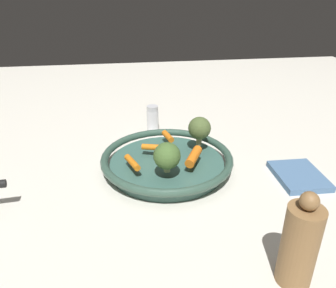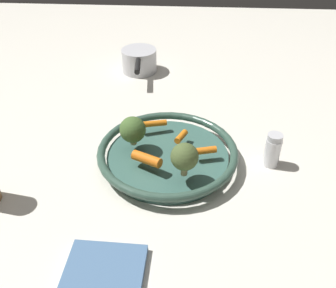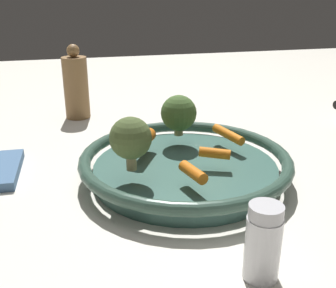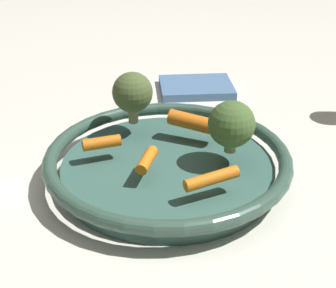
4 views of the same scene
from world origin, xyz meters
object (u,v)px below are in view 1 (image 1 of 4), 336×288
Objects in this scene: baby_carrot_near_rim at (168,136)px; broccoli_floret_large at (167,156)px; baby_carrot_left at (132,162)px; baby_carrot_back at (151,147)px; serving_bowl at (167,161)px; broccoli_floret_edge at (199,128)px; dish_towel at (299,176)px; salt_shaker at (153,119)px; pepper_mill at (300,244)px; baby_carrot_center at (194,157)px.

broccoli_floret_large is at bearing 171.01° from baby_carrot_near_rim.
baby_carrot_left is 1.35× the size of baby_carrot_near_rim.
baby_carrot_back and baby_carrot_near_rim have the same top height.
broccoli_floret_edge reaches higher than serving_bowl.
broccoli_floret_large is 0.31m from dish_towel.
baby_carrot_left is 0.09m from broccoli_floret_large.
broccoli_floret_large is at bearing 140.09° from broccoli_floret_edge.
serving_bowl is 0.23m from salt_shaker.
broccoli_floret_large reaches higher than dish_towel.
baby_carrot_near_rim is at bearing 16.36° from pepper_mill.
baby_carrot_back is 0.28× the size of pepper_mill.
salt_shaker is at bearing 9.14° from baby_carrot_near_rim.
baby_carrot_back is 0.07m from baby_carrot_near_rim.
baby_carrot_near_rim is at bearing 58.87° from broccoli_floret_edge.
broccoli_floret_edge is 0.40m from pepper_mill.
broccoli_floret_edge is (0.04, -0.09, 0.06)m from serving_bowl.
baby_carrot_near_rim is 0.72× the size of broccoli_floret_large.
baby_carrot_back is (0.03, 0.03, 0.03)m from serving_bowl.
baby_carrot_center is 0.08m from broccoli_floret_large.
baby_carrot_near_rim is at bearing -42.34° from baby_carrot_back.
serving_bowl is at bearing -64.17° from baby_carrot_left.
dish_towel is (-0.04, -0.24, -0.05)m from baby_carrot_center.
pepper_mill reaches higher than baby_carrot_center.
broccoli_floret_edge is (-0.04, -0.07, 0.04)m from baby_carrot_near_rim.
broccoli_floret_edge is 0.25m from dish_towel.
baby_carrot_left is at bearing 144.76° from baby_carrot_back.
broccoli_floret_large is 0.31m from salt_shaker.
baby_carrot_back is 0.11m from broccoli_floret_large.
baby_carrot_left is 0.19m from broccoli_floret_edge.
baby_carrot_left is 0.81× the size of salt_shaker.
broccoli_floret_large is (-0.16, 0.03, 0.03)m from baby_carrot_near_rim.
salt_shaker is 0.60m from pepper_mill.
serving_bowl is 0.09m from baby_carrot_near_rim.
dish_towel is (0.27, -0.15, -0.06)m from pepper_mill.
baby_carrot_back is at bearing 94.96° from broccoli_floret_edge.
broccoli_floret_large reaches higher than serving_bowl.
broccoli_floret_large is 0.32m from pepper_mill.
baby_carrot_near_rim reaches higher than serving_bowl.
serving_bowl is 2.40× the size of dish_towel.
broccoli_floret_edge reaches higher than dish_towel.
pepper_mill is at bearing -163.64° from baby_carrot_near_rim.
dish_towel is at bearing -120.61° from broccoli_floret_edge.
baby_carrot_back is 0.61× the size of broccoli_floret_edge.
baby_carrot_left is at bearing 164.79° from salt_shaker.
pepper_mill is at bearing -155.14° from baby_carrot_back.
baby_carrot_back is at bearing -35.24° from baby_carrot_left.
baby_carrot_center is 0.51× the size of dish_towel.
broccoli_floret_edge is 0.22m from salt_shaker.
baby_carrot_center is at bearing 79.49° from dish_towel.
serving_bowl is 4.82× the size of baby_carrot_left.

